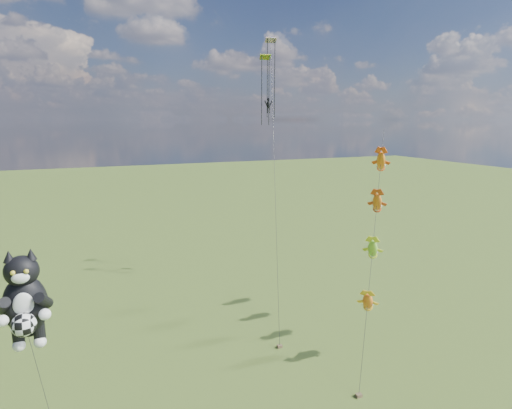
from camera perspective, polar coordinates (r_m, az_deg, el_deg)
name	(u,v)px	position (r m, az deg, el deg)	size (l,w,h in m)	color
ground	(118,392)	(32.91, -17.91, -22.74)	(300.00, 300.00, 0.00)	#294310
cat_kite_rig	(25,300)	(28.77, -28.47, -11.10)	(3.06, 4.32, 10.85)	brown
fish_windsock_rig	(375,225)	(36.07, 15.57, -2.70)	(10.62, 12.07, 17.27)	brown
parafoil_rig	(269,94)	(46.49, 1.71, 14.46)	(7.07, 16.55, 26.86)	brown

